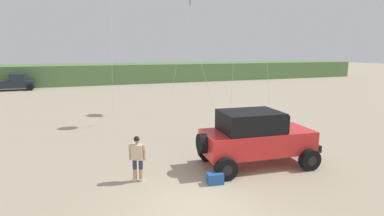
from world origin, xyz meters
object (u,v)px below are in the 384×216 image
Objects in this scene: person_watching at (137,156)px; cooler_box at (215,178)px; distant_pickup at (14,83)px; jeep at (256,137)px.

person_watching reaches higher than cooler_box.
cooler_box is 0.12× the size of distant_pickup.
cooler_box is at bearing -24.96° from person_watching.
distant_pickup reaches higher than cooler_box.
distant_pickup is (-11.68, 32.02, 0.75)m from cooler_box.
jeep reaches higher than person_watching.
cooler_box is (2.49, -1.16, -0.75)m from person_watching.
jeep is at bearing -1.76° from person_watching.
distant_pickup is (-13.92, 31.01, -0.26)m from jeep.
cooler_box is (-2.25, -1.01, -1.01)m from jeep.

